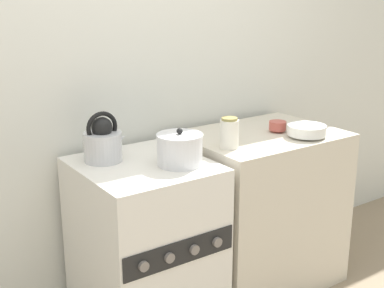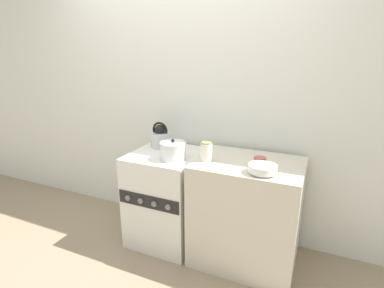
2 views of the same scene
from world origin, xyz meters
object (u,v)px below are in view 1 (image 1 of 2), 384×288
Objects in this scene: stove at (145,246)px; small_ceramic_bowl at (278,126)px; kettle at (103,142)px; storage_jar at (229,133)px; enamel_bowl at (307,130)px; cooking_pot at (180,149)px.

small_ceramic_bowl is at bearing -1.72° from stove.
stove is 9.12× the size of small_ceramic_bowl.
kettle reaches higher than small_ceramic_bowl.
enamel_bowl is at bearing -9.75° from storage_jar.
storage_jar is (-0.39, -0.08, 0.04)m from small_ceramic_bowl.
kettle is 0.35m from cooking_pot.
storage_jar reaches higher than small_ceramic_bowl.
cooking_pot is 1.06× the size of enamel_bowl.
storage_jar is at bearing 170.25° from enamel_bowl.
enamel_bowl is at bearing -71.60° from small_ceramic_bowl.
kettle is at bearing 136.29° from cooking_pot.
kettle is (-0.13, 0.14, 0.50)m from stove.
small_ceramic_bowl is (0.93, -0.16, -0.03)m from kettle.
kettle is at bearing 170.27° from small_ceramic_bowl.
storage_jar is (0.41, -0.11, 0.51)m from stove.
stove is at bearing 178.28° from small_ceramic_bowl.
enamel_bowl is 0.17m from small_ceramic_bowl.
kettle is 1.03m from enamel_bowl.
storage_jar reaches higher than cooking_pot.
small_ceramic_bowl is 0.61× the size of storage_jar.
kettle is 2.57× the size of small_ceramic_bowl.
kettle is 1.11× the size of cooking_pot.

